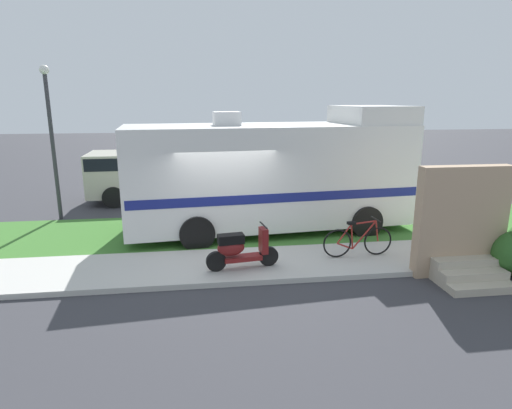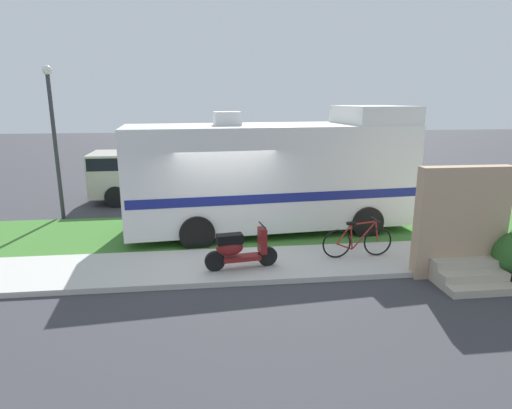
{
  "view_description": "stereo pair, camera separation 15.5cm",
  "coord_description": "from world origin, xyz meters",
  "px_view_note": "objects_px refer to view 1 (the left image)",
  "views": [
    {
      "loc": [
        -0.66,
        -10.23,
        3.75
      ],
      "look_at": [
        0.76,
        0.3,
        1.1
      ],
      "focal_mm": 29.86,
      "sensor_mm": 36.0,
      "label": 1
    },
    {
      "loc": [
        -0.51,
        -10.25,
        3.75
      ],
      "look_at": [
        0.76,
        0.3,
        1.1
      ],
      "focal_mm": 29.86,
      "sensor_mm": 36.0,
      "label": 2
    }
  ],
  "objects_px": {
    "scooter": "(240,249)",
    "pickup_truck_near": "(145,175)",
    "bottle_green": "(489,255)",
    "motorhome_rv": "(273,173)",
    "street_lamp_post": "(51,130)",
    "bicycle": "(358,241)"
  },
  "relations": [
    {
      "from": "motorhome_rv",
      "to": "bottle_green",
      "type": "bearing_deg",
      "value": -35.8
    },
    {
      "from": "scooter",
      "to": "pickup_truck_near",
      "type": "bearing_deg",
      "value": 111.06
    },
    {
      "from": "bicycle",
      "to": "pickup_truck_near",
      "type": "distance_m",
      "value": 9.05
    },
    {
      "from": "scooter",
      "to": "bottle_green",
      "type": "distance_m",
      "value": 5.8
    },
    {
      "from": "motorhome_rv",
      "to": "scooter",
      "type": "bearing_deg",
      "value": -112.37
    },
    {
      "from": "pickup_truck_near",
      "to": "street_lamp_post",
      "type": "bearing_deg",
      "value": -136.26
    },
    {
      "from": "motorhome_rv",
      "to": "street_lamp_post",
      "type": "distance_m",
      "value": 6.93
    },
    {
      "from": "bicycle",
      "to": "pickup_truck_near",
      "type": "height_order",
      "value": "pickup_truck_near"
    },
    {
      "from": "scooter",
      "to": "bottle_green",
      "type": "relative_size",
      "value": 7.21
    },
    {
      "from": "motorhome_rv",
      "to": "bottle_green",
      "type": "distance_m",
      "value": 5.78
    },
    {
      "from": "motorhome_rv",
      "to": "bicycle",
      "type": "bearing_deg",
      "value": -59.43
    },
    {
      "from": "scooter",
      "to": "bicycle",
      "type": "xyz_separation_m",
      "value": [
        2.82,
        0.38,
        -0.07
      ]
    },
    {
      "from": "bottle_green",
      "to": "street_lamp_post",
      "type": "xyz_separation_m",
      "value": [
        -11.04,
        5.35,
        2.61
      ]
    },
    {
      "from": "bicycle",
      "to": "bottle_green",
      "type": "xyz_separation_m",
      "value": [
        2.96,
        -0.61,
        -0.29
      ]
    },
    {
      "from": "bicycle",
      "to": "street_lamp_post",
      "type": "relative_size",
      "value": 0.36
    },
    {
      "from": "motorhome_rv",
      "to": "bottle_green",
      "type": "xyz_separation_m",
      "value": [
        4.53,
        -3.27,
        -1.47
      ]
    },
    {
      "from": "bicycle",
      "to": "street_lamp_post",
      "type": "bearing_deg",
      "value": 149.61
    },
    {
      "from": "bicycle",
      "to": "street_lamp_post",
      "type": "height_order",
      "value": "street_lamp_post"
    },
    {
      "from": "pickup_truck_near",
      "to": "bicycle",
      "type": "bearing_deg",
      "value": -51.09
    },
    {
      "from": "street_lamp_post",
      "to": "pickup_truck_near",
      "type": "bearing_deg",
      "value": 43.74
    },
    {
      "from": "bicycle",
      "to": "motorhome_rv",
      "type": "bearing_deg",
      "value": 120.57
    },
    {
      "from": "pickup_truck_near",
      "to": "bottle_green",
      "type": "distance_m",
      "value": 11.56
    }
  ]
}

